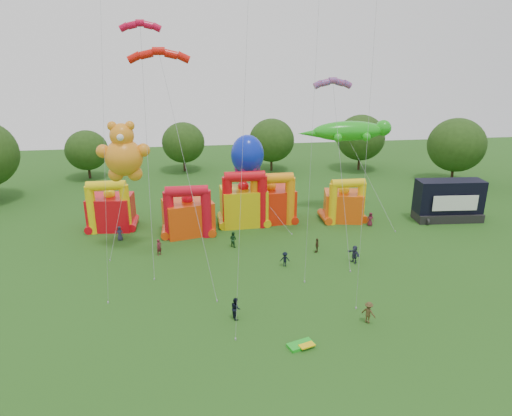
{
  "coord_description": "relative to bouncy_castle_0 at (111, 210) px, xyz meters",
  "views": [
    {
      "loc": [
        -6.62,
        -26.79,
        21.33
      ],
      "look_at": [
        -0.25,
        18.0,
        5.59
      ],
      "focal_mm": 32.0,
      "sensor_mm": 36.0,
      "label": 1
    }
  ],
  "objects": [
    {
      "name": "bouncy_castle_4",
      "position": [
        29.71,
        -1.24,
        -0.22
      ],
      "size": [
        5.53,
        4.8,
        5.95
      ],
      "color": "#EC4E0C",
      "rests_on": "ground"
    },
    {
      "name": "spectator_6",
      "position": [
        32.49,
        -3.69,
        -1.6
      ],
      "size": [
        1.0,
        0.78,
        1.79
      ],
      "primitive_type": "imported",
      "rotation": [
        0.0,
        0.0,
        6.02
      ],
      "color": "#581928",
      "rests_on": "ground"
    },
    {
      "name": "bouncy_castle_0",
      "position": [
        0.0,
        0.0,
        0.0
      ],
      "size": [
        5.57,
        4.66,
        6.57
      ],
      "color": "red",
      "rests_on": "ground"
    },
    {
      "name": "spectator_8",
      "position": [
        13.38,
        -22.44,
        -1.54
      ],
      "size": [
        0.9,
        1.06,
        1.91
      ],
      "primitive_type": "imported",
      "rotation": [
        0.0,
        0.0,
        1.78
      ],
      "color": "black",
      "rests_on": "ground"
    },
    {
      "name": "spectator_4",
      "position": [
        23.62,
        -10.54,
        -1.66
      ],
      "size": [
        0.81,
        1.05,
        1.66
      ],
      "primitive_type": "imported",
      "rotation": [
        0.0,
        0.0,
        4.23
      ],
      "color": "#41301A",
      "rests_on": "ground"
    },
    {
      "name": "diamond_kites",
      "position": [
        15.35,
        -17.58,
        13.42
      ],
      "size": [
        24.14,
        14.88,
        38.18
      ],
      "color": "red",
      "rests_on": "ground"
    },
    {
      "name": "stage_trailer",
      "position": [
        43.37,
        -2.93,
        0.13
      ],
      "size": [
        8.77,
        3.82,
        5.43
      ],
      "color": "black",
      "rests_on": "ground"
    },
    {
      "name": "spectator_7",
      "position": [
        41.0,
        -3.86,
        -1.51
      ],
      "size": [
        0.82,
        0.66,
        1.97
      ],
      "primitive_type": "imported",
      "rotation": [
        0.0,
        0.0,
        0.29
      ],
      "color": "#183E1F",
      "rests_on": "ground"
    },
    {
      "name": "spectator_1",
      "position": [
        6.32,
        -8.82,
        -1.57
      ],
      "size": [
        0.8,
        0.78,
        1.84
      ],
      "primitive_type": "imported",
      "rotation": [
        0.0,
        0.0,
        0.72
      ],
      "color": "maroon",
      "rests_on": "ground"
    },
    {
      "name": "ground",
      "position": [
        17.0,
        -28.69,
        -2.49
      ],
      "size": [
        160.0,
        160.0,
        0.0
      ],
      "primitive_type": "plane",
      "color": "#255417",
      "rests_on": "ground"
    },
    {
      "name": "bouncy_castle_3",
      "position": [
        20.21,
        -0.13,
        0.08
      ],
      "size": [
        6.26,
        5.28,
        6.82
      ],
      "color": "red",
      "rests_on": "ground"
    },
    {
      "name": "spectator_0",
      "position": [
        1.47,
        -3.96,
        -1.62
      ],
      "size": [
        0.86,
        0.57,
        1.74
      ],
      "primitive_type": "imported",
      "rotation": [
        0.0,
        0.0,
        -0.02
      ],
      "color": "#2A2A47",
      "rests_on": "ground"
    },
    {
      "name": "bouncy_castle_2",
      "position": [
        16.59,
        -0.75,
        0.28
      ],
      "size": [
        5.83,
        4.78,
        7.35
      ],
      "color": "#D7B90B",
      "rests_on": "ground"
    },
    {
      "name": "teddy_bear_kite",
      "position": [
        2.84,
        -7.5,
        5.92
      ],
      "size": [
        5.52,
        4.69,
        14.52
      ],
      "color": "orange",
      "rests_on": "ground"
    },
    {
      "name": "gecko_kite",
      "position": [
        32.64,
        -0.45,
        3.89
      ],
      "size": [
        12.9,
        11.48,
        12.51
      ],
      "color": "green",
      "rests_on": "ground"
    },
    {
      "name": "octopus_kite",
      "position": [
        18.78,
        -0.82,
        2.34
      ],
      "size": [
        6.82,
        8.51,
        11.31
      ],
      "color": "#0C23C0",
      "rests_on": "ground"
    },
    {
      "name": "tree_ring",
      "position": [
        15.85,
        -28.08,
        3.77
      ],
      "size": [
        121.67,
        123.75,
        12.07
      ],
      "color": "#352314",
      "rests_on": "ground"
    },
    {
      "name": "spectator_3",
      "position": [
        19.39,
        -13.46,
        -1.7
      ],
      "size": [
        1.06,
        0.66,
        1.59
      ],
      "primitive_type": "imported",
      "rotation": [
        0.0,
        0.0,
        3.07
      ],
      "color": "black",
      "rests_on": "ground"
    },
    {
      "name": "parafoil_kites",
      "position": [
        10.67,
        -14.53,
        8.39
      ],
      "size": [
        23.67,
        14.99,
        24.84
      ],
      "color": "red",
      "rests_on": "ground"
    },
    {
      "name": "spectator_5",
      "position": [
        26.83,
        -13.61,
        -1.54
      ],
      "size": [
        1.2,
        1.85,
        1.91
      ],
      "primitive_type": "imported",
      "rotation": [
        0.0,
        0.0,
        5.11
      ],
      "color": "#2B2D47",
      "rests_on": "ground"
    },
    {
      "name": "spectator_2",
      "position": [
        14.54,
        -7.76,
        -1.58
      ],
      "size": [
        1.11,
        1.12,
        1.82
      ],
      "primitive_type": "imported",
      "rotation": [
        0.0,
        0.0,
        2.35
      ],
      "color": "#183D1C",
      "rests_on": "ground"
    },
    {
      "name": "bouncy_castle_1",
      "position": [
        9.53,
        -2.95,
        -0.06
      ],
      "size": [
        6.49,
        5.67,
        6.44
      ],
      "color": "#E7420C",
      "rests_on": "ground"
    },
    {
      "name": "folded_kite_bundle",
      "position": [
        17.93,
        -27.02,
        -2.35
      ],
      "size": [
        2.21,
        1.57,
        0.31
      ],
      "color": "green",
      "rests_on": "ground"
    },
    {
      "name": "spectator_9",
      "position": [
        24.11,
        -24.63,
        -1.55
      ],
      "size": [
        1.35,
        1.37,
        1.9
      ],
      "primitive_type": "imported",
      "rotation": [
        0.0,
        0.0,
        2.32
      ],
      "color": "#48391D",
      "rests_on": "ground"
    }
  ]
}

